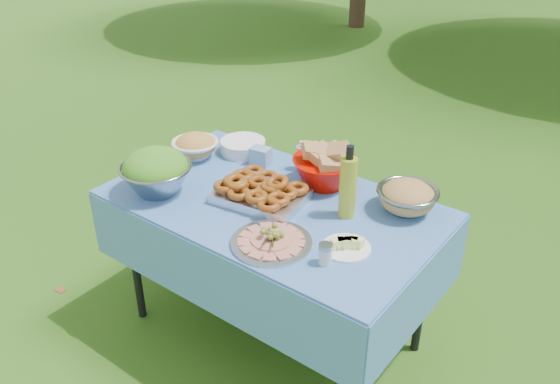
# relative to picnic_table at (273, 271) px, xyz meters

# --- Properties ---
(ground) EXTENTS (80.00, 80.00, 0.00)m
(ground) POSITION_rel_picnic_table_xyz_m (0.00, 0.00, -0.38)
(ground) COLOR #183509
(ground) RESTS_ON ground
(picnic_table) EXTENTS (1.46, 0.86, 0.76)m
(picnic_table) POSITION_rel_picnic_table_xyz_m (0.00, 0.00, 0.00)
(picnic_table) COLOR #84CDFF
(picnic_table) RESTS_ON ground
(salad_bowl) EXTENTS (0.35, 0.35, 0.21)m
(salad_bowl) POSITION_rel_picnic_table_xyz_m (-0.47, -0.24, 0.49)
(salad_bowl) COLOR gray
(salad_bowl) RESTS_ON picnic_table
(pasta_bowl_white) EXTENTS (0.28, 0.28, 0.13)m
(pasta_bowl_white) POSITION_rel_picnic_table_xyz_m (-0.59, 0.12, 0.44)
(pasta_bowl_white) COLOR white
(pasta_bowl_white) RESTS_ON picnic_table
(plate_stack) EXTENTS (0.27, 0.27, 0.07)m
(plate_stack) POSITION_rel_picnic_table_xyz_m (-0.43, 0.30, 0.41)
(plate_stack) COLOR white
(plate_stack) RESTS_ON picnic_table
(wipes_box) EXTENTS (0.11, 0.08, 0.09)m
(wipes_box) POSITION_rel_picnic_table_xyz_m (-0.27, 0.25, 0.42)
(wipes_box) COLOR #7B9FC6
(wipes_box) RESTS_ON picnic_table
(sanitizer_bottle) EXTENTS (0.07, 0.07, 0.15)m
(sanitizer_bottle) POSITION_rel_picnic_table_xyz_m (-0.09, 0.33, 0.45)
(sanitizer_bottle) COLOR pink
(sanitizer_bottle) RESTS_ON picnic_table
(bread_bowl) EXTENTS (0.33, 0.33, 0.20)m
(bread_bowl) POSITION_rel_picnic_table_xyz_m (0.09, 0.27, 0.48)
(bread_bowl) COLOR #C90A00
(bread_bowl) RESTS_ON picnic_table
(pasta_bowl_steel) EXTENTS (0.26, 0.26, 0.14)m
(pasta_bowl_steel) POSITION_rel_picnic_table_xyz_m (0.50, 0.29, 0.45)
(pasta_bowl_steel) COLOR gray
(pasta_bowl_steel) RESTS_ON picnic_table
(fried_tray) EXTENTS (0.42, 0.32, 0.09)m
(fried_tray) POSITION_rel_picnic_table_xyz_m (-0.05, -0.02, 0.43)
(fried_tray) COLOR silver
(fried_tray) RESTS_ON picnic_table
(charcuterie_platter) EXTENTS (0.42, 0.42, 0.07)m
(charcuterie_platter) POSITION_rel_picnic_table_xyz_m (0.19, -0.26, 0.42)
(charcuterie_platter) COLOR #ACAFB3
(charcuterie_platter) RESTS_ON picnic_table
(oil_bottle) EXTENTS (0.09, 0.09, 0.33)m
(oil_bottle) POSITION_rel_picnic_table_xyz_m (0.32, 0.10, 0.54)
(oil_bottle) COLOR #9EAA23
(oil_bottle) RESTS_ON picnic_table
(cheese_plate) EXTENTS (0.26, 0.26, 0.05)m
(cheese_plate) POSITION_rel_picnic_table_xyz_m (0.45, -0.11, 0.41)
(cheese_plate) COLOR white
(cheese_plate) RESTS_ON picnic_table
(shaker) EXTENTS (0.06, 0.06, 0.09)m
(shaker) POSITION_rel_picnic_table_xyz_m (0.43, -0.24, 0.42)
(shaker) COLOR silver
(shaker) RESTS_ON picnic_table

